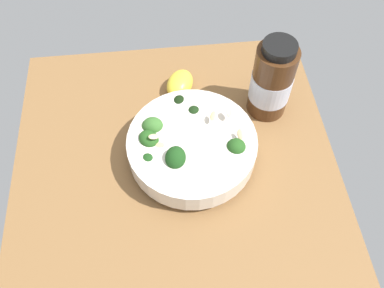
# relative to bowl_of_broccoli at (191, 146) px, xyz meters

# --- Properties ---
(ground_plane) EXTENTS (0.56, 0.56, 0.04)m
(ground_plane) POSITION_rel_bowl_of_broccoli_xyz_m (-0.03, -0.01, -0.05)
(ground_plane) COLOR brown
(bowl_of_broccoli) EXTENTS (0.22, 0.22, 0.08)m
(bowl_of_broccoli) POSITION_rel_bowl_of_broccoli_xyz_m (0.00, 0.00, 0.00)
(bowl_of_broccoli) COLOR silver
(bowl_of_broccoli) RESTS_ON ground_plane
(lemon_wedge) EXTENTS (0.07, 0.08, 0.04)m
(lemon_wedge) POSITION_rel_bowl_of_broccoli_xyz_m (-0.01, 0.15, -0.02)
(lemon_wedge) COLOR yellow
(lemon_wedge) RESTS_ON ground_plane
(bottle_tall) EXTENTS (0.07, 0.07, 0.16)m
(bottle_tall) POSITION_rel_bowl_of_broccoli_xyz_m (0.15, 0.09, 0.04)
(bottle_tall) COLOR #472814
(bottle_tall) RESTS_ON ground_plane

